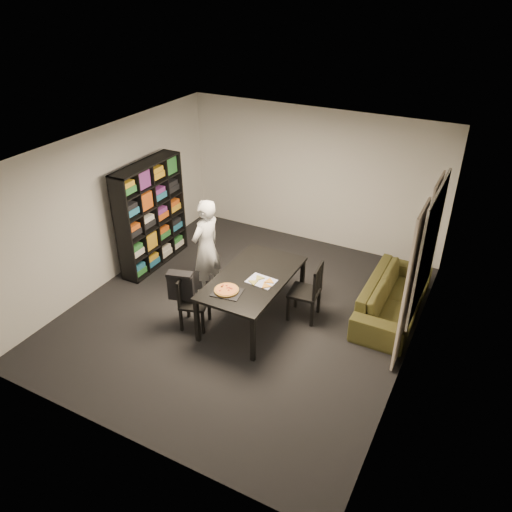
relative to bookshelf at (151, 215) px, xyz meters
The scene contains 16 objects.
room 2.26m from the bookshelf, 15.56° to the right, with size 5.01×5.51×2.61m.
window_pane 4.67m from the bookshelf, ahead, with size 0.02×1.40×1.60m, color black.
window_frame 4.67m from the bookshelf, ahead, with size 0.03×1.52×1.72m, color white.
curtain_left 4.59m from the bookshelf, ahead, with size 0.03×0.70×2.25m, color beige.
curtain_right 4.59m from the bookshelf, ahead, with size 0.03×0.70×2.25m, color beige.
bookshelf is the anchor object (origin of this frame).
dining_table 2.46m from the bookshelf, 15.57° to the right, with size 1.00×1.80×0.75m.
chair_left 2.08m from the bookshelf, 37.81° to the right, with size 0.48×0.48×0.84m.
chair_right 3.16m from the bookshelf, ahead, with size 0.48×0.48×0.94m.
draped_jacket 1.98m from the bookshelf, 40.51° to the right, with size 0.40×0.26×0.46m.
person 1.39m from the bookshelf, 14.08° to the right, with size 0.60×0.39×1.64m, color silver.
baking_tray 2.54m from the bookshelf, 28.11° to the right, with size 0.40×0.32×0.01m, color black.
pepperoni_pizza 2.51m from the bookshelf, 27.93° to the right, with size 0.35×0.35×0.03m.
kitchen_towel 2.63m from the bookshelf, 15.72° to the right, with size 0.40×0.30×0.01m, color white.
pizza_slices 2.66m from the bookshelf, 16.12° to the right, with size 0.37×0.31×0.01m, color #DC8E45, non-canonical shape.
sofa 4.30m from the bookshelf, ahead, with size 2.01×0.79×0.59m, color #383917.
Camera 1 is at (3.11, -5.53, 4.71)m, focal length 35.00 mm.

